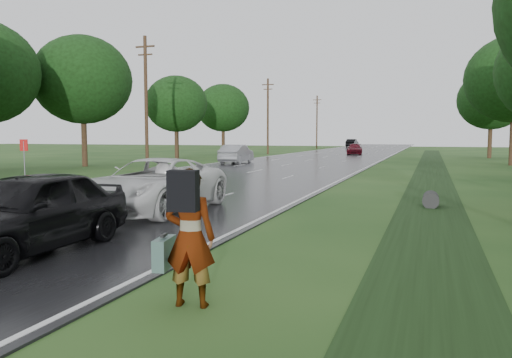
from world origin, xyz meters
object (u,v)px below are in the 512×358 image
object	(u,v)px
road_sign	(24,152)
white_pickup	(155,185)
silver_sedan	(236,154)
dark_sedan	(28,211)
pedestrian	(188,236)

from	to	relation	value
road_sign	white_pickup	distance (m)	13.13
silver_sedan	dark_sedan	bearing A→B (deg)	100.92
road_sign	white_pickup	bearing A→B (deg)	-28.71
pedestrian	dark_sedan	distance (m)	5.01
pedestrian	silver_sedan	world-z (taller)	pedestrian
road_sign	white_pickup	size ratio (longest dim) A/B	0.37
pedestrian	dark_sedan	bearing A→B (deg)	-31.45
road_sign	pedestrian	bearing A→B (deg)	-40.05
road_sign	dark_sedan	bearing A→B (deg)	-45.55
dark_sedan	silver_sedan	bearing A→B (deg)	102.57
road_sign	silver_sedan	bearing A→B (deg)	79.75
white_pickup	silver_sedan	distance (m)	27.94
dark_sedan	silver_sedan	distance (m)	33.80
silver_sedan	white_pickup	bearing A→B (deg)	102.91
pedestrian	dark_sedan	size ratio (longest dim) A/B	0.40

